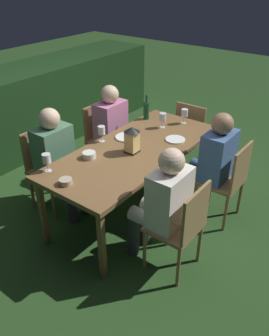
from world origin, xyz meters
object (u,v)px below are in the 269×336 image
Objects in this scene: dining_table at (135,153)px; wine_glass_a at (185,114)px; wine_glass_c at (101,131)px; wine_glass_b at (163,118)px; chair_side_right_a at (47,164)px; bowl_olives at (66,181)px; green_bottle_on_table at (146,110)px; chair_side_left_a at (182,225)px; plate_b at (175,140)px; person_in_pink at (115,128)px; bowl_bread at (89,155)px; wine_glass_d at (47,159)px; plate_a at (127,137)px; chair_head_far at (193,131)px; chair_side_right_b at (103,136)px; person_in_blue at (211,160)px; lantern_centerpiece at (132,138)px; chair_side_left_b at (228,179)px; person_in_cream at (162,202)px; person_in_green at (58,157)px.

wine_glass_a is (0.85, -0.07, 0.17)m from dining_table.
wine_glass_b is at bearing -24.32° from wine_glass_c.
chair_side_right_a is 0.91m from bowl_olives.
wine_glass_b is at bearing -107.99° from green_bottle_on_table.
chair_side_left_a is 1.08m from plate_b.
bowl_bread is at bearing -154.80° from person_in_pink.
wine_glass_d is at bearing -127.14° from chair_side_right_a.
chair_side_left_a is 3.65× the size of plate_a.
green_bottle_on_table reaches higher than plate_b.
chair_head_far is at bearing -26.05° from chair_side_right_a.
wine_glass_b reaches higher than chair_head_far.
chair_side_right_b is 1.55m from bowl_olives.
person_in_blue is (0.90, 0.20, 0.15)m from chair_side_left_a.
person_in_pink reaches higher than wine_glass_a.
wine_glass_a is 1.53× the size of bowl_olives.
person_in_pink is at bearing 27.01° from wine_glass_c.
lantern_centerpiece is 0.92m from wine_glass_a.
wine_glass_a is (0.40, 0.56, 0.23)m from person_in_blue.
chair_side_left_b is at bearing -90.00° from chair_side_right_b.
lantern_centerpiece is 0.39m from wine_glass_c.
bowl_bread is (-0.56, 0.01, 0.02)m from plate_a.
green_bottle_on_table is 0.77m from wine_glass_c.
person_in_cream reaches higher than wine_glass_d.
person_in_cream reaches higher than bowl_olives.
lantern_centerpiece is (0.38, -0.66, 0.26)m from person_in_green.
plate_a is at bearing 161.42° from wine_glass_b.
wine_glass_c is at bearing 113.68° from chair_side_left_b.
wine_glass_c reaches higher than plate_b.
chair_side_right_a is at bearing 134.03° from plate_a.
wine_glass_b is (0.15, 0.69, 0.23)m from person_in_blue.
dining_table is 0.27m from plate_a.
person_in_green reaches higher than chair_head_far.
bowl_bread is (-0.86, -0.60, 0.30)m from chair_side_right_b.
person_in_pink is 4.83× the size of plate_a.
lantern_centerpiece reaches higher than wine_glass_b.
wine_glass_b reaches higher than dining_table.
green_bottle_on_table is at bearing 147.59° from chair_head_far.
chair_head_far is 1.03m from person_in_blue.
wine_glass_a is at bearing -4.62° from dining_table.
lantern_centerpiece is 1.11× the size of plate_a.
wine_glass_a reaches higher than plate_a.
lantern_centerpiece is 1.57× the size of wine_glass_c.
person_in_cream is (0.00, 0.20, 0.15)m from chair_side_left_a.
chair_head_far is at bearing 46.10° from chair_side_left_b.
person_in_green is 1.22m from wine_glass_b.
bowl_bread is at bearing 88.00° from chair_side_left_a.
person_in_cream is at bearing 167.71° from chair_side_left_b.
green_bottle_on_table is 0.45m from wine_glass_a.
plate_b is (1.21, -0.58, -0.11)m from wine_glass_d.
bowl_bread is at bearing -86.49° from chair_side_right_a.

